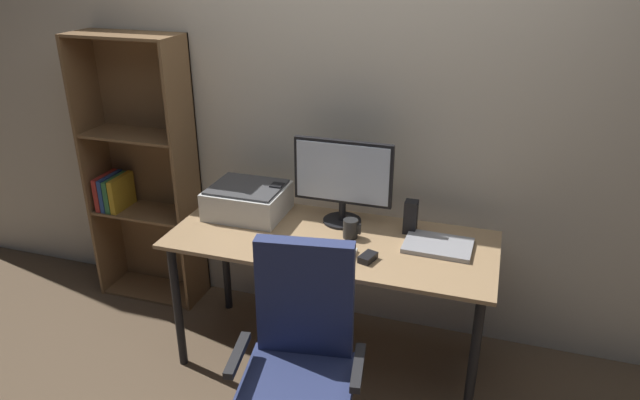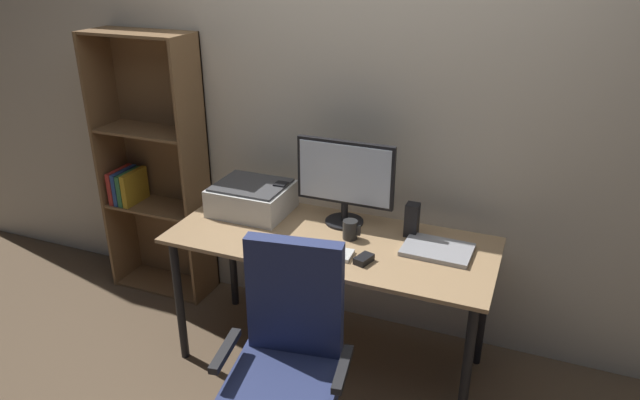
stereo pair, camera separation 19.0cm
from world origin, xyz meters
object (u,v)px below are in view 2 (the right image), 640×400
at_px(coffee_mug, 350,230).
at_px(laptop, 437,250).
at_px(office_chair, 287,374).
at_px(desk, 331,254).
at_px(monitor, 345,178).
at_px(speaker_left, 281,198).
at_px(bookshelf, 153,170).
at_px(speaker_right, 412,220).
at_px(keyboard, 322,251).
at_px(mouse, 364,259).
at_px(printer, 252,198).

bearing_deg(coffee_mug, laptop, 3.66).
relative_size(coffee_mug, office_chair, 0.09).
distance_m(desk, monitor, 0.39).
xyz_separation_m(coffee_mug, office_chair, (-0.01, -0.72, -0.33)).
xyz_separation_m(coffee_mug, speaker_left, (-0.44, 0.15, 0.04)).
height_order(office_chair, bookshelf, bookshelf).
relative_size(laptop, office_chair, 0.32).
xyz_separation_m(speaker_left, bookshelf, (-0.94, 0.15, -0.03)).
distance_m(desk, speaker_right, 0.44).
height_order(desk, monitor, monitor).
xyz_separation_m(speaker_left, speaker_right, (0.71, 0.00, 0.00)).
bearing_deg(keyboard, mouse, -5.02).
bearing_deg(keyboard, printer, 149.00).
bearing_deg(mouse, desk, 161.51).
height_order(coffee_mug, printer, printer).
bearing_deg(printer, laptop, -3.91).
height_order(keyboard, laptop, laptop).
bearing_deg(printer, mouse, -21.98).
relative_size(monitor, office_chair, 0.51).
height_order(keyboard, speaker_right, speaker_right).
relative_size(desk, laptop, 5.02).
distance_m(printer, office_chair, 1.07).
relative_size(desk, office_chair, 1.59).
bearing_deg(mouse, laptop, 54.98).
bearing_deg(desk, keyboard, -84.54).
relative_size(laptop, bookshelf, 0.20).
bearing_deg(keyboard, speaker_right, 42.05).
height_order(desk, laptop, laptop).
xyz_separation_m(desk, bookshelf, (-1.30, 0.33, 0.14)).
height_order(speaker_right, office_chair, office_chair).
bearing_deg(printer, coffee_mug, -9.25).
relative_size(speaker_right, printer, 0.42).
bearing_deg(laptop, printer, 177.71).
relative_size(keyboard, coffee_mug, 3.03).
bearing_deg(speaker_left, bookshelf, 171.19).
xyz_separation_m(coffee_mug, printer, (-0.60, 0.10, 0.03)).
distance_m(monitor, printer, 0.54).
bearing_deg(speaker_right, bookshelf, 174.96).
height_order(keyboard, mouse, mouse).
bearing_deg(bookshelf, coffee_mug, -11.93).
relative_size(keyboard, speaker_left, 1.71).
distance_m(laptop, bookshelf, 1.84).
xyz_separation_m(monitor, coffee_mug, (0.09, -0.16, -0.21)).
height_order(speaker_left, printer, speaker_left).
bearing_deg(printer, office_chair, -54.44).
bearing_deg(keyboard, coffee_mug, 66.42).
bearing_deg(mouse, monitor, 139.43).
height_order(desk, office_chair, office_chair).
xyz_separation_m(speaker_right, bookshelf, (-1.66, 0.15, -0.03)).
distance_m(monitor, laptop, 0.58).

